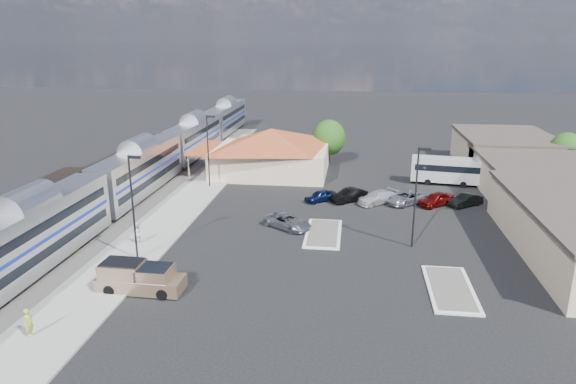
# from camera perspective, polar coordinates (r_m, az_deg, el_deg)

# --- Properties ---
(ground) EXTENTS (280.00, 280.00, 0.00)m
(ground) POSITION_cam_1_polar(r_m,az_deg,el_deg) (47.35, -1.06, -5.36)
(ground) COLOR black
(ground) RESTS_ON ground
(railbed) EXTENTS (16.00, 100.00, 0.12)m
(railbed) POSITION_cam_1_polar(r_m,az_deg,el_deg) (60.93, -19.84, -1.23)
(railbed) COLOR #4C4944
(railbed) RESTS_ON ground
(platform) EXTENTS (5.50, 92.00, 0.18)m
(platform) POSITION_cam_1_polar(r_m,az_deg,el_deg) (55.64, -12.47, -2.25)
(platform) COLOR gray
(platform) RESTS_ON ground
(passenger_train) EXTENTS (3.00, 104.00, 5.55)m
(passenger_train) POSITION_cam_1_polar(r_m,az_deg,el_deg) (62.17, -16.09, 2.15)
(passenger_train) COLOR silver
(passenger_train) RESTS_ON ground
(freight_cars) EXTENTS (2.80, 46.00, 4.00)m
(freight_cars) POSITION_cam_1_polar(r_m,az_deg,el_deg) (56.73, -25.54, -1.22)
(freight_cars) COLOR black
(freight_cars) RESTS_ON ground
(station_depot) EXTENTS (18.35, 12.24, 6.20)m
(station_depot) POSITION_cam_1_polar(r_m,az_deg,el_deg) (69.86, -1.90, 4.58)
(station_depot) COLOR #C2AC8E
(station_depot) RESTS_ON ground
(buildings_east) EXTENTS (14.40, 51.40, 4.80)m
(buildings_east) POSITION_cam_1_polar(r_m,az_deg,el_deg) (63.48, 26.91, 0.71)
(buildings_east) COLOR #C6B28C
(buildings_east) RESTS_ON ground
(traffic_island_south) EXTENTS (3.30, 7.50, 0.21)m
(traffic_island_south) POSITION_cam_1_polar(r_m,az_deg,el_deg) (48.78, 3.95, -4.59)
(traffic_island_south) COLOR silver
(traffic_island_south) RESTS_ON ground
(traffic_island_north) EXTENTS (3.30, 7.50, 0.21)m
(traffic_island_north) POSITION_cam_1_polar(r_m,az_deg,el_deg) (40.27, 17.59, -10.19)
(traffic_island_north) COLOR silver
(traffic_island_north) RESTS_ON ground
(lamp_plat_s) EXTENTS (1.08, 0.25, 9.00)m
(lamp_plat_s) POSITION_cam_1_polar(r_m,az_deg,el_deg) (43.09, -16.81, -0.82)
(lamp_plat_s) COLOR black
(lamp_plat_s) RESTS_ON ground
(lamp_plat_n) EXTENTS (1.08, 0.25, 9.00)m
(lamp_plat_n) POSITION_cam_1_polar(r_m,az_deg,el_deg) (63.14, -8.81, 5.13)
(lamp_plat_n) COLOR black
(lamp_plat_n) RESTS_ON ground
(lamp_lot) EXTENTS (1.08, 0.25, 9.00)m
(lamp_lot) POSITION_cam_1_polar(r_m,az_deg,el_deg) (45.49, 14.15, 0.30)
(lamp_lot) COLOR black
(lamp_lot) RESTS_ON ground
(tree_east_c) EXTENTS (4.41, 4.41, 6.21)m
(tree_east_c) POSITION_cam_1_polar(r_m,az_deg,el_deg) (75.95, 28.53, 4.03)
(tree_east_c) COLOR #382314
(tree_east_c) RESTS_ON ground
(tree_depot) EXTENTS (4.71, 4.71, 6.63)m
(tree_depot) POSITION_cam_1_polar(r_m,az_deg,el_deg) (74.76, 4.60, 6.04)
(tree_depot) COLOR #382314
(tree_depot) RESTS_ON ground
(pickup_truck) EXTENTS (6.29, 2.47, 2.16)m
(pickup_truck) POSITION_cam_1_polar(r_m,az_deg,el_deg) (39.38, -16.02, -9.19)
(pickup_truck) COLOR #967B5C
(pickup_truck) RESTS_ON ground
(suv) EXTENTS (5.32, 4.62, 1.36)m
(suv) POSITION_cam_1_polar(r_m,az_deg,el_deg) (50.00, -0.05, -3.30)
(suv) COLOR #999CA0
(suv) RESTS_ON ground
(coach_bus) EXTENTS (10.88, 3.78, 3.42)m
(coach_bus) POSITION_cam_1_polar(r_m,az_deg,el_deg) (67.76, 18.08, 2.37)
(coach_bus) COLOR silver
(coach_bus) RESTS_ON ground
(person_a) EXTENTS (0.49, 0.71, 1.86)m
(person_a) POSITION_cam_1_polar(r_m,az_deg,el_deg) (36.04, -26.84, -12.82)
(person_a) COLOR #AAB438
(person_a) RESTS_ON platform
(person_b) EXTENTS (0.92, 1.07, 1.89)m
(person_b) POSITION_cam_1_polar(r_m,az_deg,el_deg) (47.79, -16.49, -4.42)
(person_b) COLOR white
(person_b) RESTS_ON platform
(parked_car_a) EXTENTS (3.93, 3.56, 1.29)m
(parked_car_a) POSITION_cam_1_polar(r_m,az_deg,el_deg) (58.31, 3.61, -0.42)
(parked_car_a) COLOR #0D1A44
(parked_car_a) RESTS_ON ground
(parked_car_b) EXTENTS (4.46, 4.02, 1.47)m
(parked_car_b) POSITION_cam_1_polar(r_m,az_deg,el_deg) (58.46, 6.76, -0.37)
(parked_car_b) COLOR black
(parked_car_b) RESTS_ON ground
(parked_car_c) EXTENTS (5.12, 4.67, 1.44)m
(parked_car_c) POSITION_cam_1_polar(r_m,az_deg,el_deg) (58.25, 9.91, -0.59)
(parked_car_c) COLOR white
(parked_car_c) RESTS_ON ground
(parked_car_d) EXTENTS (5.23, 5.00, 1.38)m
(parked_car_d) POSITION_cam_1_polar(r_m,az_deg,el_deg) (58.79, 13.01, -0.64)
(parked_car_d) COLOR #919499
(parked_car_d) RESTS_ON ground
(parked_car_e) EXTENTS (4.60, 4.13, 1.51)m
(parked_car_e) POSITION_cam_1_polar(r_m,az_deg,el_deg) (58.91, 16.13, -0.78)
(parked_car_e) COLOR maroon
(parked_car_e) RESTS_ON ground
(parked_car_f) EXTENTS (4.18, 3.63, 1.36)m
(parked_car_f) POSITION_cam_1_polar(r_m,az_deg,el_deg) (59.80, 19.12, -0.87)
(parked_car_f) COLOR black
(parked_car_f) RESTS_ON ground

